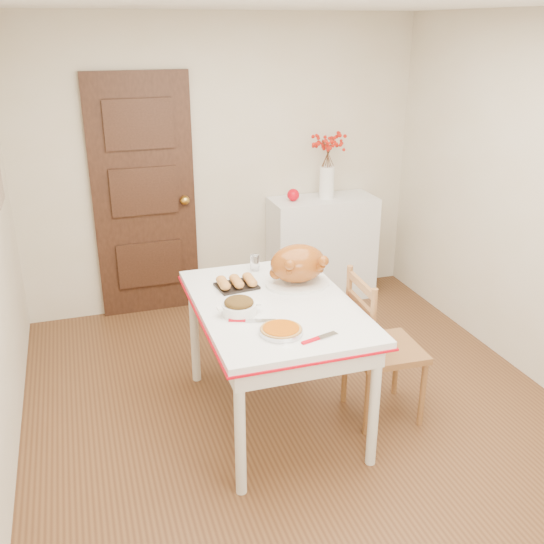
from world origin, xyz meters
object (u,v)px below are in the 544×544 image
object	(u,v)px
chair_oak	(385,346)
pumpkin_pie	(281,330)
sideboard	(322,248)
turkey_platter	(298,266)
kitchen_table	(274,362)

from	to	relation	value
chair_oak	pumpkin_pie	world-z (taller)	chair_oak
sideboard	chair_oak	distance (m)	1.92
turkey_platter	pumpkin_pie	xyz separation A→B (m)	(-0.32, -0.61, -0.11)
chair_oak	pumpkin_pie	bearing A→B (deg)	109.17
sideboard	chair_oak	bearing A→B (deg)	-100.25
turkey_platter	pumpkin_pie	size ratio (longest dim) A/B	1.78
kitchen_table	chair_oak	distance (m)	0.71
kitchen_table	pumpkin_pie	size ratio (longest dim) A/B	5.84
sideboard	turkey_platter	world-z (taller)	turkey_platter
kitchen_table	pumpkin_pie	distance (m)	0.60
kitchen_table	pumpkin_pie	world-z (taller)	pumpkin_pie
chair_oak	pumpkin_pie	xyz separation A→B (m)	(-0.78, -0.23, 0.35)
chair_oak	turkey_platter	bearing A→B (deg)	53.05
chair_oak	turkey_platter	xyz separation A→B (m)	(-0.46, 0.38, 0.46)
chair_oak	turkey_platter	size ratio (longest dim) A/B	2.36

